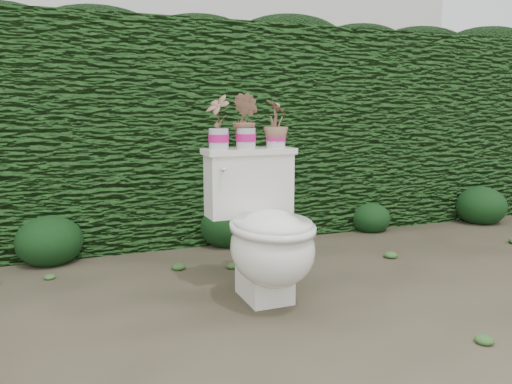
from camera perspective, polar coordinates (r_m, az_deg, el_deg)
name	(u,v)px	position (r m, az deg, el deg)	size (l,w,h in m)	color
ground	(283,296)	(2.72, 3.07, -11.82)	(60.00, 60.00, 0.00)	brown
hedge	(202,133)	(4.05, -6.15, 6.77)	(8.00, 1.00, 1.60)	#285B1E
house_wall	(167,46)	(8.53, -10.18, 16.15)	(8.00, 3.50, 4.00)	silver
toilet	(266,234)	(2.57, 1.13, -4.77)	(0.50, 0.68, 0.78)	white
potted_plant_left	(219,123)	(2.66, -4.31, 7.83)	(0.14, 0.10, 0.27)	#3E7925
potted_plant_center	(246,122)	(2.71, -1.17, 7.96)	(0.15, 0.12, 0.28)	#3E7925
potted_plant_right	(276,125)	(2.78, 2.30, 7.64)	(0.14, 0.14, 0.25)	#3E7925
liriope_clump_1	(49,237)	(3.51, -22.57, -4.74)	(0.42, 0.42, 0.34)	#153D15
liriope_clump_2	(228,221)	(3.68, -3.23, -3.34)	(0.43, 0.43, 0.34)	#153D15
liriope_clump_3	(370,215)	(4.21, 12.94, -2.54)	(0.32, 0.32, 0.26)	#153D15
liriope_clump_4	(481,203)	(4.81, 24.31, -1.13)	(0.43, 0.43, 0.34)	#153D15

